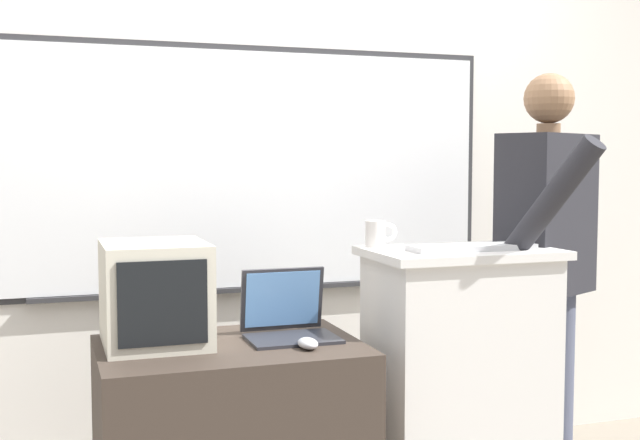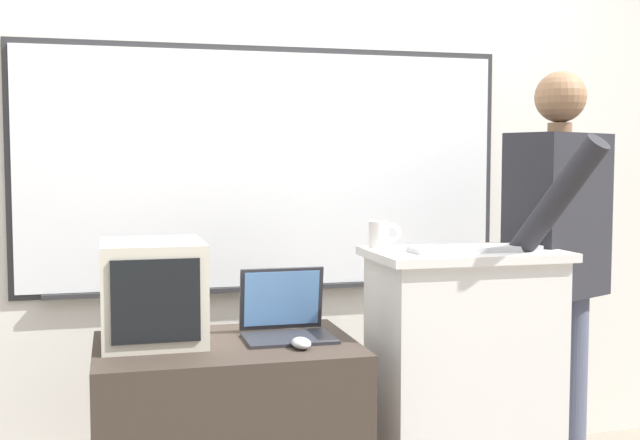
{
  "view_description": "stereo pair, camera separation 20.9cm",
  "coord_description": "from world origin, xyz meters",
  "px_view_note": "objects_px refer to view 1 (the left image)",
  "views": [
    {
      "loc": [
        -0.98,
        -2.14,
        1.34
      ],
      "look_at": [
        -0.09,
        0.47,
        1.14
      ],
      "focal_mm": 45.0,
      "sensor_mm": 36.0,
      "label": 1
    },
    {
      "loc": [
        -0.78,
        -2.2,
        1.34
      ],
      "look_at": [
        -0.09,
        0.47,
        1.14
      ],
      "focal_mm": 45.0,
      "sensor_mm": 36.0,
      "label": 2
    }
  ],
  "objects_px": {
    "computer_mouse_by_laptop": "(308,343)",
    "crt_monitor": "(155,293)",
    "coffee_mug": "(377,234)",
    "lectern_podium": "(459,389)",
    "laptop": "(287,315)",
    "person_presenter": "(547,258)",
    "wireless_keyboard": "(472,247)"
  },
  "relations": [
    {
      "from": "computer_mouse_by_laptop",
      "to": "crt_monitor",
      "type": "relative_size",
      "value": 0.26
    },
    {
      "from": "crt_monitor",
      "to": "coffee_mug",
      "type": "distance_m",
      "value": 0.84
    },
    {
      "from": "lectern_podium",
      "to": "laptop",
      "type": "distance_m",
      "value": 0.71
    },
    {
      "from": "computer_mouse_by_laptop",
      "to": "coffee_mug",
      "type": "bearing_deg",
      "value": 41.34
    },
    {
      "from": "laptop",
      "to": "computer_mouse_by_laptop",
      "type": "relative_size",
      "value": 2.94
    },
    {
      "from": "lectern_podium",
      "to": "person_presenter",
      "type": "distance_m",
      "value": 0.63
    },
    {
      "from": "person_presenter",
      "to": "crt_monitor",
      "type": "xyz_separation_m",
      "value": [
        -1.51,
        -0.06,
        -0.05
      ]
    },
    {
      "from": "coffee_mug",
      "to": "wireless_keyboard",
      "type": "bearing_deg",
      "value": -36.7
    },
    {
      "from": "laptop",
      "to": "wireless_keyboard",
      "type": "height_order",
      "value": "wireless_keyboard"
    },
    {
      "from": "wireless_keyboard",
      "to": "crt_monitor",
      "type": "height_order",
      "value": "crt_monitor"
    },
    {
      "from": "person_presenter",
      "to": "coffee_mug",
      "type": "relative_size",
      "value": 13.72
    },
    {
      "from": "laptop",
      "to": "computer_mouse_by_laptop",
      "type": "bearing_deg",
      "value": -86.73
    },
    {
      "from": "person_presenter",
      "to": "laptop",
      "type": "xyz_separation_m",
      "value": [
        -1.08,
        -0.08,
        -0.14
      ]
    },
    {
      "from": "lectern_podium",
      "to": "crt_monitor",
      "type": "bearing_deg",
      "value": 177.63
    },
    {
      "from": "wireless_keyboard",
      "to": "computer_mouse_by_laptop",
      "type": "relative_size",
      "value": 4.58
    },
    {
      "from": "crt_monitor",
      "to": "coffee_mug",
      "type": "relative_size",
      "value": 3.16
    },
    {
      "from": "crt_monitor",
      "to": "wireless_keyboard",
      "type": "bearing_deg",
      "value": -5.18
    },
    {
      "from": "person_presenter",
      "to": "coffee_mug",
      "type": "distance_m",
      "value": 0.71
    },
    {
      "from": "lectern_podium",
      "to": "computer_mouse_by_laptop",
      "type": "xyz_separation_m",
      "value": [
        -0.63,
        -0.18,
        0.25
      ]
    },
    {
      "from": "lectern_podium",
      "to": "crt_monitor",
      "type": "xyz_separation_m",
      "value": [
        -1.08,
        0.04,
        0.4
      ]
    },
    {
      "from": "lectern_podium",
      "to": "laptop",
      "type": "xyz_separation_m",
      "value": [
        -0.64,
        0.02,
        0.31
      ]
    },
    {
      "from": "laptop",
      "to": "person_presenter",
      "type": "bearing_deg",
      "value": 4.33
    },
    {
      "from": "laptop",
      "to": "wireless_keyboard",
      "type": "xyz_separation_m",
      "value": [
        0.66,
        -0.08,
        0.22
      ]
    },
    {
      "from": "wireless_keyboard",
      "to": "coffee_mug",
      "type": "relative_size",
      "value": 3.75
    },
    {
      "from": "person_presenter",
      "to": "crt_monitor",
      "type": "relative_size",
      "value": 4.35
    },
    {
      "from": "computer_mouse_by_laptop",
      "to": "crt_monitor",
      "type": "distance_m",
      "value": 0.52
    },
    {
      "from": "wireless_keyboard",
      "to": "coffee_mug",
      "type": "bearing_deg",
      "value": 143.3
    },
    {
      "from": "person_presenter",
      "to": "wireless_keyboard",
      "type": "height_order",
      "value": "person_presenter"
    },
    {
      "from": "person_presenter",
      "to": "laptop",
      "type": "bearing_deg",
      "value": 157.97
    },
    {
      "from": "computer_mouse_by_laptop",
      "to": "crt_monitor",
      "type": "xyz_separation_m",
      "value": [
        -0.44,
        0.22,
        0.15
      ]
    },
    {
      "from": "person_presenter",
      "to": "computer_mouse_by_laptop",
      "type": "distance_m",
      "value": 1.12
    },
    {
      "from": "computer_mouse_by_laptop",
      "to": "coffee_mug",
      "type": "height_order",
      "value": "coffee_mug"
    }
  ]
}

